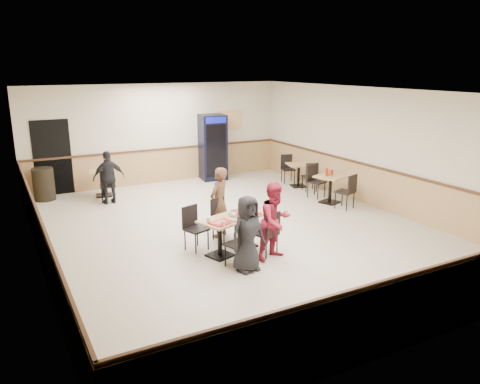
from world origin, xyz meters
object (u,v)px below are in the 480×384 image
main_table (232,229)px  diner_woman_right (275,221)px  diner_woman_left (248,234)px  side_table_far (299,171)px  diner_man_opposite (219,202)px  side_table_near (330,185)px  lone_diner (109,177)px  trash_bin (44,184)px  back_table (103,179)px  pepsi_cooler (213,147)px

main_table → diner_woman_right: 0.91m
diner_woman_left → side_table_far: size_ratio=1.72×
diner_man_opposite → side_table_near: size_ratio=1.73×
lone_diner → side_table_near: lone_diner is taller
lone_diner → side_table_near: size_ratio=1.61×
side_table_near → trash_bin: (-6.61, 3.85, -0.05)m
back_table → pepsi_cooler: size_ratio=0.38×
side_table_far → pepsi_cooler: (-1.84, 2.09, 0.56)m
back_table → trash_bin: size_ratio=0.88×
diner_woman_right → side_table_far: (3.50, 4.21, -0.28)m
pepsi_cooler → trash_bin: 5.06m
lone_diner → pepsi_cooler: size_ratio=0.68×
diner_woman_left → lone_diner: bearing=95.1°
main_table → diner_woman_right: bearing=-67.6°
side_table_far → diner_woman_right: bearing=-129.7°
diner_woman_right → side_table_near: 4.05m
diner_man_opposite → trash_bin: 5.57m
main_table → diner_woman_right: (0.56, -0.66, 0.26)m
main_table → lone_diner: (-1.32, 4.44, 0.23)m
diner_man_opposite → lone_diner: 3.85m
diner_man_opposite → side_table_near: diner_man_opposite is taller
diner_woman_left → pepsi_cooler: bearing=62.8°
diner_man_opposite → lone_diner: bearing=-99.6°
diner_woman_left → diner_woman_right: 0.76m
main_table → diner_woman_left: diner_woman_left is taller
lone_diner → pepsi_cooler: 3.75m
diner_woman_right → lone_diner: (-1.88, 5.11, -0.04)m
lone_diner → diner_woman_right: bearing=109.4°
diner_woman_left → trash_bin: 7.02m
diner_woman_right → pepsi_cooler: bearing=62.6°
diner_man_opposite → trash_bin: diner_man_opposite is taller
diner_woman_left → diner_man_opposite: 1.82m
lone_diner → back_table: bearing=-90.8°
lone_diner → back_table: (-0.00, 0.81, -0.22)m
main_table → lone_diner: bearing=88.6°
diner_man_opposite → diner_woman_right: bearing=72.4°
diner_woman_right → back_table: (-1.88, 5.91, -0.26)m
lone_diner → side_table_far: lone_diner is taller
lone_diner → trash_bin: size_ratio=1.59×
diner_woman_left → diner_woman_right: size_ratio=0.93×
back_table → trash_bin: (-1.49, 0.35, -0.04)m
diner_woman_right → diner_man_opposite: diner_man_opposite is taller
diner_woman_left → main_table: bearing=72.9°
main_table → diner_woman_left: (-0.16, -0.89, 0.22)m
back_table → trash_bin: bearing=166.8°
main_table → diner_woman_left: 0.93m
diner_woman_left → pepsi_cooler: 6.97m
diner_man_opposite → trash_bin: (-2.96, 4.71, -0.31)m
diner_woman_right → side_table_near: diner_woman_right is taller
pepsi_cooler → main_table: bearing=-103.6°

